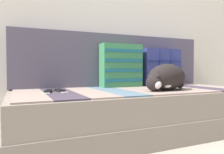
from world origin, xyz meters
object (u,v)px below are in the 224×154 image
object	(u,v)px
sleeping_cat	(166,78)
game_remote_near	(60,90)
couch	(134,110)
game_remote_far	(48,91)
throw_pillow_quilted	(161,67)
throw_pillow_striped	(121,66)

from	to	relation	value
sleeping_cat	game_remote_near	size ratio (longest dim) A/B	2.19
couch	sleeping_cat	xyz separation A→B (m)	(0.16, -0.20, 0.27)
couch	sleeping_cat	bearing A→B (deg)	-52.42
game_remote_far	game_remote_near	bearing A→B (deg)	7.54
throw_pillow_quilted	throw_pillow_striped	xyz separation A→B (m)	(-0.43, -0.00, 0.01)
sleeping_cat	throw_pillow_quilted	bearing A→B (deg)	57.95
throw_pillow_striped	sleeping_cat	world-z (taller)	throw_pillow_striped
sleeping_cat	game_remote_far	size ratio (longest dim) A/B	2.13
game_remote_near	game_remote_far	bearing A→B (deg)	-172.46
couch	game_remote_near	size ratio (longest dim) A/B	9.89
throw_pillow_quilted	game_remote_near	xyz separation A→B (m)	(-1.01, -0.22, -0.17)
throw_pillow_quilted	game_remote_far	xyz separation A→B (m)	(-1.09, -0.23, -0.17)
throw_pillow_striped	game_remote_near	size ratio (longest dim) A/B	1.99
game_remote_far	sleeping_cat	bearing A→B (deg)	-13.98
throw_pillow_striped	sleeping_cat	distance (m)	0.48
throw_pillow_striped	game_remote_far	bearing A→B (deg)	-160.53
couch	throw_pillow_quilted	size ratio (longest dim) A/B	4.79
game_remote_near	throw_pillow_striped	bearing A→B (deg)	21.01
throw_pillow_quilted	game_remote_near	world-z (taller)	throw_pillow_quilted
sleeping_cat	game_remote_far	distance (m)	0.85
throw_pillow_quilted	sleeping_cat	world-z (taller)	throw_pillow_quilted
couch	sleeping_cat	size ratio (longest dim) A/B	4.52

